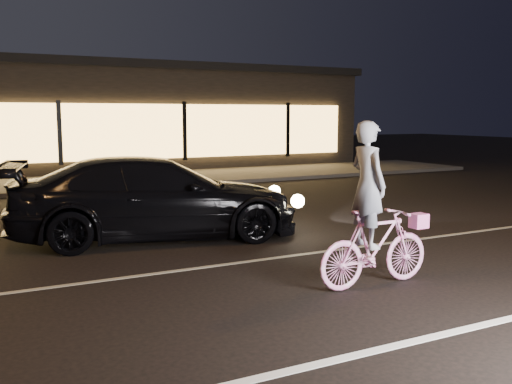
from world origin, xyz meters
TOP-DOWN VIEW (x-y plane):
  - ground at (0.00, 0.00)m, footprint 90.00×90.00m
  - lane_stripe_near at (0.00, -1.50)m, footprint 60.00×0.12m
  - lane_stripe_far at (0.00, 2.00)m, footprint 60.00×0.10m
  - sidewalk at (0.00, 13.00)m, footprint 30.00×4.00m
  - storefront at (0.00, 18.97)m, footprint 25.40×8.42m
  - cyclist at (1.64, 0.15)m, footprint 1.70×0.59m
  - sedan at (0.05, 4.23)m, footprint 5.39×3.02m

SIDE VIEW (x-z plane):
  - ground at x=0.00m, z-range 0.00..0.00m
  - lane_stripe_near at x=0.00m, z-range 0.00..0.01m
  - lane_stripe_far at x=0.00m, z-range 0.00..0.01m
  - sidewalk at x=0.00m, z-range 0.00..0.12m
  - sedan at x=0.05m, z-range 0.00..1.47m
  - cyclist at x=1.64m, z-range -0.31..1.83m
  - storefront at x=0.00m, z-range 0.05..4.25m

